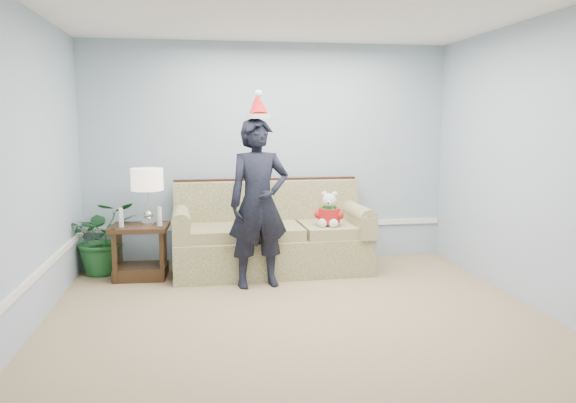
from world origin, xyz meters
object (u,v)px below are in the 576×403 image
(table_lamp, at_px, (147,182))
(man, at_px, (259,203))
(houseplant, at_px, (103,237))
(side_table, at_px, (141,257))
(teddy_bear, at_px, (329,213))
(sofa, at_px, (270,239))

(table_lamp, height_order, man, man)
(houseplant, bearing_deg, table_lamp, -24.87)
(side_table, xyz_separation_m, table_lamp, (0.10, 0.02, 0.85))
(table_lamp, bearing_deg, teddy_bear, -3.85)
(sofa, bearing_deg, houseplant, 174.10)
(sofa, height_order, table_lamp, table_lamp)
(sofa, height_order, man, man)
(houseplant, relative_size, teddy_bear, 2.09)
(table_lamp, xyz_separation_m, teddy_bear, (2.04, -0.14, -0.38))
(side_table, bearing_deg, teddy_bear, -3.20)
(sofa, xyz_separation_m, man, (-0.20, -0.64, 0.52))
(houseplant, bearing_deg, sofa, -4.12)
(side_table, height_order, table_lamp, table_lamp)
(side_table, bearing_deg, sofa, 5.00)
(man, distance_m, teddy_bear, 0.96)
(sofa, relative_size, table_lamp, 3.62)
(side_table, relative_size, teddy_bear, 1.59)
(table_lamp, height_order, teddy_bear, table_lamp)
(side_table, xyz_separation_m, houseplant, (-0.44, 0.27, 0.19))
(side_table, bearing_deg, man, -21.73)
(houseplant, height_order, man, man)
(table_lamp, distance_m, man, 1.31)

